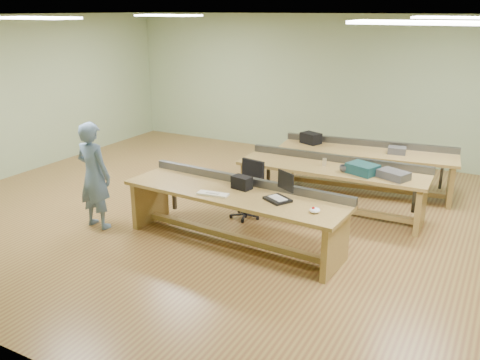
{
  "coord_description": "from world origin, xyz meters",
  "views": [
    {
      "loc": [
        3.39,
        -6.52,
        3.09
      ],
      "look_at": [
        0.16,
        -0.6,
        0.81
      ],
      "focal_mm": 38.0,
      "sensor_mm": 36.0,
      "label": 1
    }
  ],
  "objects_px": {
    "task_chair": "(247,197)",
    "workbench_front": "(235,205)",
    "parts_bin_teal": "(362,169)",
    "drinks_can": "(325,162)",
    "person": "(94,175)",
    "laptop_base": "(278,199)",
    "camera_bag": "(242,183)",
    "mug": "(344,168)",
    "workbench_mid": "(332,179)",
    "parts_bin_grey": "(394,175)",
    "workbench_back": "(366,161)"
  },
  "relations": [
    {
      "from": "task_chair",
      "to": "workbench_front",
      "type": "bearing_deg",
      "value": -62.07
    },
    {
      "from": "parts_bin_teal",
      "to": "workbench_front",
      "type": "bearing_deg",
      "value": -128.8
    },
    {
      "from": "workbench_front",
      "to": "drinks_can",
      "type": "bearing_deg",
      "value": 72.21
    },
    {
      "from": "person",
      "to": "laptop_base",
      "type": "height_order",
      "value": "person"
    },
    {
      "from": "camera_bag",
      "to": "mug",
      "type": "height_order",
      "value": "camera_bag"
    },
    {
      "from": "workbench_front",
      "to": "laptop_base",
      "type": "distance_m",
      "value": 0.68
    },
    {
      "from": "workbench_mid",
      "to": "camera_bag",
      "type": "height_order",
      "value": "camera_bag"
    },
    {
      "from": "task_chair",
      "to": "drinks_can",
      "type": "xyz_separation_m",
      "value": [
        0.94,
        0.82,
        0.48
      ]
    },
    {
      "from": "camera_bag",
      "to": "parts_bin_teal",
      "type": "distance_m",
      "value": 1.93
    },
    {
      "from": "task_chair",
      "to": "mug",
      "type": "bearing_deg",
      "value": 36.99
    },
    {
      "from": "laptop_base",
      "to": "parts_bin_grey",
      "type": "relative_size",
      "value": 0.73
    },
    {
      "from": "laptop_base",
      "to": "drinks_can",
      "type": "xyz_separation_m",
      "value": [
        0.01,
        1.75,
        0.04
      ]
    },
    {
      "from": "drinks_can",
      "to": "task_chair",
      "type": "bearing_deg",
      "value": -139.0
    },
    {
      "from": "camera_bag",
      "to": "task_chair",
      "type": "height_order",
      "value": "camera_bag"
    },
    {
      "from": "laptop_base",
      "to": "camera_bag",
      "type": "distance_m",
      "value": 0.65
    },
    {
      "from": "person",
      "to": "parts_bin_teal",
      "type": "height_order",
      "value": "person"
    },
    {
      "from": "parts_bin_grey",
      "to": "laptop_base",
      "type": "bearing_deg",
      "value": -124.28
    },
    {
      "from": "workbench_mid",
      "to": "drinks_can",
      "type": "height_order",
      "value": "drinks_can"
    },
    {
      "from": "parts_bin_teal",
      "to": "laptop_base",
      "type": "bearing_deg",
      "value": -111.38
    },
    {
      "from": "task_chair",
      "to": "mug",
      "type": "distance_m",
      "value": 1.54
    },
    {
      "from": "laptop_base",
      "to": "task_chair",
      "type": "distance_m",
      "value": 1.39
    },
    {
      "from": "person",
      "to": "parts_bin_teal",
      "type": "bearing_deg",
      "value": -145.05
    },
    {
      "from": "laptop_base",
      "to": "workbench_front",
      "type": "bearing_deg",
      "value": -154.27
    },
    {
      "from": "task_chair",
      "to": "drinks_can",
      "type": "relative_size",
      "value": 7.65
    },
    {
      "from": "parts_bin_grey",
      "to": "mug",
      "type": "xyz_separation_m",
      "value": [
        -0.74,
        -0.03,
        -0.01
      ]
    },
    {
      "from": "workbench_front",
      "to": "parts_bin_teal",
      "type": "distance_m",
      "value": 2.08
    },
    {
      "from": "workbench_front",
      "to": "mug",
      "type": "height_order",
      "value": "workbench_front"
    },
    {
      "from": "parts_bin_teal",
      "to": "drinks_can",
      "type": "relative_size",
      "value": 3.68
    },
    {
      "from": "parts_bin_teal",
      "to": "drinks_can",
      "type": "xyz_separation_m",
      "value": [
        -0.63,
        0.11,
        -0.02
      ]
    },
    {
      "from": "laptop_base",
      "to": "parts_bin_teal",
      "type": "distance_m",
      "value": 1.76
    },
    {
      "from": "workbench_front",
      "to": "mug",
      "type": "xyz_separation_m",
      "value": [
        1.02,
        1.56,
        0.24
      ]
    },
    {
      "from": "workbench_back",
      "to": "parts_bin_teal",
      "type": "relative_size",
      "value": 7.26
    },
    {
      "from": "parts_bin_grey",
      "to": "drinks_can",
      "type": "bearing_deg",
      "value": 173.06
    },
    {
      "from": "camera_bag",
      "to": "mug",
      "type": "distance_m",
      "value": 1.72
    },
    {
      "from": "workbench_front",
      "to": "workbench_back",
      "type": "relative_size",
      "value": 1.03
    },
    {
      "from": "person",
      "to": "camera_bag",
      "type": "height_order",
      "value": "person"
    },
    {
      "from": "workbench_mid",
      "to": "laptop_base",
      "type": "relative_size",
      "value": 9.48
    },
    {
      "from": "task_chair",
      "to": "parts_bin_grey",
      "type": "xyz_separation_m",
      "value": [
        2.04,
        0.69,
        0.48
      ]
    },
    {
      "from": "drinks_can",
      "to": "parts_bin_teal",
      "type": "bearing_deg",
      "value": -10.25
    },
    {
      "from": "laptop_base",
      "to": "parts_bin_grey",
      "type": "height_order",
      "value": "parts_bin_grey"
    },
    {
      "from": "mug",
      "to": "task_chair",
      "type": "bearing_deg",
      "value": -153.19
    },
    {
      "from": "person",
      "to": "drinks_can",
      "type": "xyz_separation_m",
      "value": [
        2.72,
        2.21,
        0.01
      ]
    },
    {
      "from": "workbench_back",
      "to": "workbench_mid",
      "type": "bearing_deg",
      "value": -107.17
    },
    {
      "from": "task_chair",
      "to": "camera_bag",
      "type": "bearing_deg",
      "value": -56.97
    },
    {
      "from": "workbench_mid",
      "to": "task_chair",
      "type": "xyz_separation_m",
      "value": [
        -1.08,
        -0.81,
        -0.23
      ]
    },
    {
      "from": "person",
      "to": "drinks_can",
      "type": "distance_m",
      "value": 3.5
    },
    {
      "from": "workbench_mid",
      "to": "drinks_can",
      "type": "relative_size",
      "value": 25.59
    },
    {
      "from": "parts_bin_grey",
      "to": "task_chair",
      "type": "bearing_deg",
      "value": -161.41
    },
    {
      "from": "workbench_front",
      "to": "person",
      "type": "distance_m",
      "value": 2.14
    },
    {
      "from": "workbench_back",
      "to": "person",
      "type": "xyz_separation_m",
      "value": [
        -3.06,
        -3.42,
        0.24
      ]
    }
  ]
}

